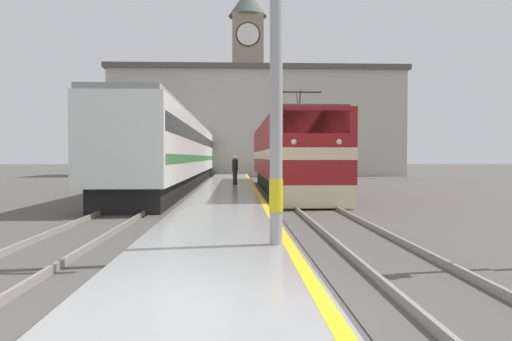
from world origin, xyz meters
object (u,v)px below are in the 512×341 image
object	(u,v)px
catenary_mast	(281,5)
clock_tower	(248,75)
person_on_platform	(235,169)
locomotive_train	(287,156)
passenger_train	(181,152)

from	to	relation	value
catenary_mast	clock_tower	size ratio (longest dim) A/B	0.38
clock_tower	person_on_platform	bearing A→B (deg)	-92.63
locomotive_train	passenger_train	world-z (taller)	locomotive_train
passenger_train	clock_tower	xyz separation A→B (m)	(5.15, 28.87, 9.87)
passenger_train	locomotive_train	bearing A→B (deg)	-43.35
clock_tower	passenger_train	bearing A→B (deg)	-100.11
locomotive_train	passenger_train	distance (m)	8.92
locomotive_train	clock_tower	bearing A→B (deg)	92.18
passenger_train	catenary_mast	xyz separation A→B (m)	(4.48, -24.26, 2.40)
person_on_platform	clock_tower	world-z (taller)	clock_tower
catenary_mast	clock_tower	xyz separation A→B (m)	(0.66, 53.13, 7.47)
passenger_train	clock_tower	world-z (taller)	clock_tower
locomotive_train	catenary_mast	world-z (taller)	catenary_mast
catenary_mast	passenger_train	bearing A→B (deg)	100.47
locomotive_train	clock_tower	size ratio (longest dim) A/B	0.88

